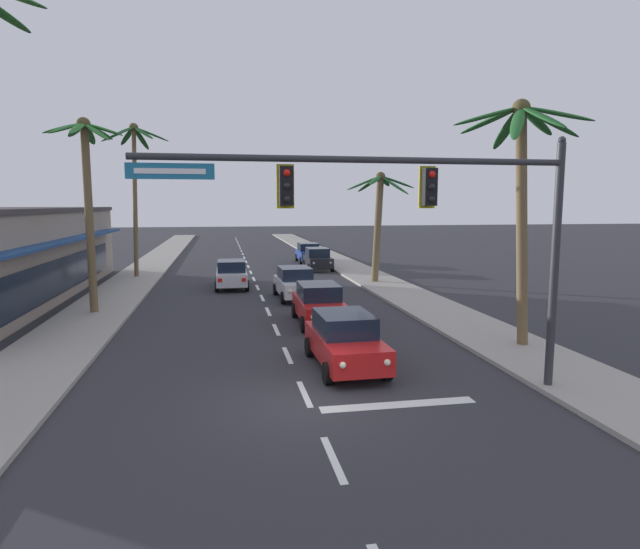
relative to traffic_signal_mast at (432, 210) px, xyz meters
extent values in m
plane|color=#2D2D33|center=(-3.10, 0.25, -4.85)|extent=(220.00, 220.00, 0.00)
cube|color=#9E998E|center=(4.70, 20.25, -4.78)|extent=(3.20, 110.00, 0.14)
cube|color=#9E998E|center=(-10.90, 20.25, -4.78)|extent=(3.20, 110.00, 0.14)
cube|color=silver|center=(-3.10, -2.87, -4.85)|extent=(0.16, 2.00, 0.01)
cube|color=silver|center=(-3.10, 0.85, -4.85)|extent=(0.16, 2.00, 0.01)
cube|color=silver|center=(-3.10, 4.57, -4.85)|extent=(0.16, 2.00, 0.01)
cube|color=silver|center=(-3.10, 8.29, -4.85)|extent=(0.16, 2.00, 0.01)
cube|color=silver|center=(-3.10, 12.01, -4.85)|extent=(0.16, 2.00, 0.01)
cube|color=silver|center=(-3.10, 15.73, -4.85)|extent=(0.16, 2.00, 0.01)
cube|color=silver|center=(-3.10, 19.45, -4.85)|extent=(0.16, 2.00, 0.01)
cube|color=silver|center=(-3.10, 23.17, -4.85)|extent=(0.16, 2.00, 0.01)
cube|color=silver|center=(-3.10, 26.89, -4.85)|extent=(0.16, 2.00, 0.01)
cube|color=silver|center=(-3.10, 30.61, -4.85)|extent=(0.16, 2.00, 0.01)
cube|color=silver|center=(-3.10, 34.33, -4.85)|extent=(0.16, 2.00, 0.01)
cube|color=silver|center=(-3.10, 38.05, -4.85)|extent=(0.16, 2.00, 0.01)
cube|color=silver|center=(-3.10, 41.77, -4.85)|extent=(0.16, 2.00, 0.01)
cube|color=silver|center=(-3.10, 45.49, -4.85)|extent=(0.16, 2.00, 0.01)
cube|color=silver|center=(-3.10, 49.20, -4.85)|extent=(0.16, 2.00, 0.01)
cube|color=silver|center=(-3.10, 52.92, -4.85)|extent=(0.16, 2.00, 0.01)
cube|color=silver|center=(-3.10, 56.64, -4.85)|extent=(0.16, 2.00, 0.01)
cube|color=silver|center=(-3.10, 60.36, -4.85)|extent=(0.16, 2.00, 0.01)
cube|color=silver|center=(-3.10, 64.08, -4.85)|extent=(0.16, 2.00, 0.01)
cube|color=silver|center=(-3.10, 67.80, -4.85)|extent=(0.16, 2.00, 0.01)
cube|color=silver|center=(-0.90, -0.35, -4.85)|extent=(4.00, 0.44, 0.01)
cylinder|color=#2D2D33|center=(3.48, 0.00, -1.57)|extent=(0.22, 0.22, 6.57)
cylinder|color=#2D2D33|center=(-1.86, 0.00, 1.21)|extent=(10.69, 0.16, 0.16)
sphere|color=#2D2D33|center=(3.48, 0.00, 1.78)|extent=(0.20, 0.20, 0.20)
cube|color=black|center=(-0.08, -0.02, 0.57)|extent=(0.32, 0.26, 0.92)
sphere|color=red|center=(-0.08, -0.16, 0.87)|extent=(0.17, 0.17, 0.17)
sphere|color=black|center=(-0.08, -0.16, 0.57)|extent=(0.17, 0.17, 0.17)
sphere|color=black|center=(-0.08, -0.16, 0.27)|extent=(0.17, 0.17, 0.17)
cube|color=yellow|center=(-0.08, 0.15, 0.57)|extent=(0.42, 0.03, 1.04)
cube|color=black|center=(-3.65, -0.02, 0.57)|extent=(0.32, 0.26, 0.92)
sphere|color=red|center=(-3.65, -0.16, 0.87)|extent=(0.17, 0.17, 0.17)
sphere|color=black|center=(-3.65, -0.16, 0.57)|extent=(0.17, 0.17, 0.17)
sphere|color=black|center=(-3.65, -0.16, 0.27)|extent=(0.17, 0.17, 0.17)
cube|color=yellow|center=(-3.65, 0.15, 0.57)|extent=(0.42, 0.03, 1.04)
cube|color=#196B93|center=(-6.27, 0.00, 0.89)|extent=(1.96, 0.05, 0.36)
cube|color=white|center=(-6.27, -0.02, 0.89)|extent=(1.57, 0.01, 0.12)
cube|color=red|center=(-1.50, 2.92, -4.17)|extent=(1.85, 4.34, 0.72)
cube|color=black|center=(-1.51, 3.07, -3.49)|extent=(1.65, 2.23, 0.64)
cylinder|color=black|center=(-0.61, 1.52, -4.53)|extent=(0.23, 0.64, 0.64)
cylinder|color=black|center=(-2.34, 1.49, -4.53)|extent=(0.23, 0.64, 0.64)
cylinder|color=black|center=(-0.67, 4.36, -4.53)|extent=(0.23, 0.64, 0.64)
cylinder|color=black|center=(-2.40, 4.32, -4.53)|extent=(0.23, 0.64, 0.64)
sphere|color=#F9EFC6|center=(-0.84, 0.77, -4.09)|extent=(0.18, 0.18, 0.18)
sphere|color=#F9EFC6|center=(-2.08, 0.74, -4.09)|extent=(0.18, 0.18, 0.18)
cube|color=red|center=(-0.89, 5.10, -4.07)|extent=(0.24, 0.06, 0.20)
cube|color=red|center=(-2.21, 5.07, -4.07)|extent=(0.24, 0.06, 0.20)
cube|color=red|center=(-1.19, 9.06, -4.17)|extent=(1.80, 4.32, 0.72)
cube|color=black|center=(-1.19, 9.21, -3.49)|extent=(1.62, 2.22, 0.64)
cylinder|color=black|center=(-0.34, 7.63, -4.53)|extent=(0.23, 0.64, 0.64)
cylinder|color=black|center=(-2.07, 7.65, -4.53)|extent=(0.23, 0.64, 0.64)
cylinder|color=black|center=(-0.32, 10.47, -4.53)|extent=(0.23, 0.64, 0.64)
cylinder|color=black|center=(-2.04, 10.49, -4.53)|extent=(0.23, 0.64, 0.64)
sphere|color=#F9EFC6|center=(-0.59, 6.88, -4.09)|extent=(0.18, 0.18, 0.18)
sphere|color=#F9EFC6|center=(-1.83, 6.90, -4.09)|extent=(0.18, 0.18, 0.18)
cube|color=red|center=(-0.51, 11.21, -4.07)|extent=(0.24, 0.06, 0.20)
cube|color=red|center=(-1.83, 11.23, -4.07)|extent=(0.24, 0.06, 0.20)
cube|color=silver|center=(-1.37, 15.20, -4.17)|extent=(1.91, 4.36, 0.72)
cube|color=black|center=(-1.38, 15.35, -3.49)|extent=(1.68, 2.26, 0.64)
cylinder|color=black|center=(-0.46, 13.81, -4.53)|extent=(0.24, 0.65, 0.64)
cylinder|color=black|center=(-2.18, 13.75, -4.53)|extent=(0.24, 0.65, 0.64)
cylinder|color=black|center=(-0.56, 16.65, -4.53)|extent=(0.24, 0.65, 0.64)
cylinder|color=black|center=(-2.28, 16.59, -4.53)|extent=(0.24, 0.65, 0.64)
sphere|color=#F9EFC6|center=(-0.68, 13.05, -4.09)|extent=(0.18, 0.18, 0.18)
sphere|color=#F9EFC6|center=(-1.91, 13.01, -4.09)|extent=(0.18, 0.18, 0.18)
cube|color=red|center=(-0.79, 17.38, -4.07)|extent=(0.24, 0.07, 0.20)
cube|color=red|center=(-2.11, 17.33, -4.07)|extent=(0.24, 0.07, 0.20)
cube|color=silver|center=(-4.63, 19.59, -4.17)|extent=(1.79, 4.31, 0.72)
cube|color=black|center=(-4.63, 19.44, -3.49)|extent=(1.62, 2.21, 0.64)
cylinder|color=black|center=(-5.48, 21.02, -4.53)|extent=(0.22, 0.64, 0.64)
cylinder|color=black|center=(-3.76, 21.00, -4.53)|extent=(0.22, 0.64, 0.64)
cylinder|color=black|center=(-5.51, 18.18, -4.53)|extent=(0.22, 0.64, 0.64)
cylinder|color=black|center=(-3.78, 18.17, -4.53)|extent=(0.22, 0.64, 0.64)
sphere|color=#B2B2AD|center=(-5.24, 21.77, -4.09)|extent=(0.18, 0.18, 0.18)
sphere|color=#B2B2AD|center=(-4.00, 21.76, -4.09)|extent=(0.18, 0.18, 0.18)
cube|color=red|center=(-5.31, 17.44, -4.07)|extent=(0.24, 0.06, 0.20)
cube|color=red|center=(-3.99, 17.43, -4.07)|extent=(0.24, 0.06, 0.20)
cube|color=black|center=(2.06, 27.46, -4.17)|extent=(1.87, 4.34, 0.72)
cube|color=black|center=(2.06, 27.61, -3.49)|extent=(1.66, 2.24, 0.64)
cylinder|color=black|center=(2.88, 26.01, -4.53)|extent=(0.24, 0.65, 0.64)
cylinder|color=black|center=(1.16, 26.06, -4.53)|extent=(0.24, 0.65, 0.64)
cylinder|color=black|center=(2.95, 28.85, -4.53)|extent=(0.24, 0.65, 0.64)
cylinder|color=black|center=(1.23, 28.90, -4.53)|extent=(0.24, 0.65, 0.64)
sphere|color=#B2B2AD|center=(2.62, 25.27, -4.09)|extent=(0.18, 0.18, 0.18)
sphere|color=#B2B2AD|center=(1.38, 25.30, -4.09)|extent=(0.18, 0.18, 0.18)
cube|color=red|center=(2.77, 29.60, -4.07)|extent=(0.24, 0.07, 0.20)
cube|color=red|center=(1.45, 29.63, -4.07)|extent=(0.24, 0.07, 0.20)
cube|color=navy|center=(2.18, 32.70, -4.17)|extent=(1.82, 4.33, 0.72)
cube|color=black|center=(2.18, 32.85, -3.49)|extent=(1.63, 2.22, 0.64)
cylinder|color=black|center=(3.02, 31.26, -4.53)|extent=(0.23, 0.64, 0.64)
cylinder|color=black|center=(1.30, 31.29, -4.53)|extent=(0.23, 0.64, 0.64)
cylinder|color=black|center=(3.06, 34.10, -4.53)|extent=(0.23, 0.64, 0.64)
cylinder|color=black|center=(1.34, 34.13, -4.53)|extent=(0.23, 0.64, 0.64)
sphere|color=#B2B2AD|center=(2.77, 30.52, -4.09)|extent=(0.18, 0.18, 0.18)
sphere|color=#B2B2AD|center=(1.53, 30.54, -4.09)|extent=(0.18, 0.18, 0.18)
cube|color=red|center=(2.87, 34.85, -4.07)|extent=(0.24, 0.06, 0.20)
cube|color=red|center=(1.55, 34.87, -4.07)|extent=(0.24, 0.06, 0.20)
cylinder|color=brown|center=(-10.95, 12.72, -0.64)|extent=(0.39, 0.35, 8.42)
ellipsoid|color=#2D702D|center=(-10.15, 12.66, 3.41)|extent=(1.71, 0.52, 0.64)
ellipsoid|color=#2D702D|center=(-10.51, 13.40, 3.40)|extent=(1.28, 1.62, 0.66)
ellipsoid|color=#2D702D|center=(-10.95, 13.50, 3.29)|extent=(0.45, 1.62, 0.88)
ellipsoid|color=#2D702D|center=(-11.45, 13.40, 3.44)|extent=(1.31, 1.62, 0.58)
ellipsoid|color=#2D702D|center=(-11.78, 12.56, 3.41)|extent=(1.73, 0.72, 0.64)
ellipsoid|color=#2D702D|center=(-11.55, 12.16, 3.36)|extent=(1.47, 1.45, 0.74)
ellipsoid|color=#2D702D|center=(-11.05, 11.93, 3.34)|extent=(0.57, 1.68, 0.78)
ellipsoid|color=#2D702D|center=(-10.36, 12.27, 3.26)|extent=(1.51, 1.27, 0.94)
sphere|color=#4C4223|center=(-10.97, 12.72, 3.61)|extent=(0.60, 0.60, 0.60)
cylinder|color=brown|center=(-10.81, 25.01, 0.13)|extent=(0.53, 0.29, 9.96)
ellipsoid|color=#1E5123|center=(-9.57, 24.99, 4.76)|extent=(2.29, 0.44, 1.03)
ellipsoid|color=#1E5123|center=(-10.37, 25.98, 4.57)|extent=(1.05, 2.13, 1.40)
ellipsoid|color=#1E5123|center=(-11.25, 25.94, 4.70)|extent=(1.50, 2.12, 1.14)
ellipsoid|color=#1E5123|center=(-11.77, 25.22, 4.73)|extent=(2.30, 0.81, 1.08)
ellipsoid|color=#1E5123|center=(-11.13, 23.97, 4.80)|extent=(1.27, 2.28, 0.96)
ellipsoid|color=#1E5123|center=(-9.99, 24.15, 4.73)|extent=(1.74, 2.01, 1.08)
sphere|color=#4C4223|center=(-10.69, 25.01, 5.16)|extent=(0.60, 0.60, 0.60)
cylinder|color=brown|center=(4.90, 4.01, -0.80)|extent=(0.85, 0.37, 8.10)
ellipsoid|color=#236028|center=(5.71, 3.94, 2.87)|extent=(2.18, 0.54, 1.09)
ellipsoid|color=#236028|center=(5.60, 4.57, 2.97)|extent=(2.12, 1.48, 0.88)
ellipsoid|color=#236028|center=(4.73, 4.99, 2.75)|extent=(0.55, 2.07, 1.30)
ellipsoid|color=#236028|center=(4.02, 4.90, 3.01)|extent=(1.63, 2.05, 0.82)
ellipsoid|color=#236028|center=(3.57, 4.22, 3.05)|extent=(2.30, 0.83, 0.73)
ellipsoid|color=#236028|center=(4.10, 3.23, 2.71)|extent=(1.49, 1.86, 1.39)
ellipsoid|color=#236028|center=(4.79, 2.97, 2.87)|extent=(0.67, 2.19, 1.09)
ellipsoid|color=#236028|center=(5.54, 3.33, 3.04)|extent=(2.03, 1.69, 0.75)
sphere|color=#4C4223|center=(4.66, 4.01, 3.30)|extent=(0.60, 0.60, 0.60)
cylinder|color=brown|center=(4.52, 19.84, -1.52)|extent=(0.74, 0.44, 6.67)
ellipsoid|color=#1E5123|center=(5.76, 19.80, 1.54)|extent=(2.25, 0.47, 0.87)
ellipsoid|color=#1E5123|center=(5.24, 20.80, 1.63)|extent=(1.51, 2.16, 0.70)
ellipsoid|color=#1E5123|center=(4.20, 20.78, 1.44)|extent=(1.32, 2.12, 1.06)
ellipsoid|color=#1E5123|center=(3.60, 19.87, 1.47)|extent=(2.20, 0.47, 1.01)
ellipsoid|color=#1E5123|center=(4.07, 18.89, 1.61)|extent=(1.55, 2.13, 0.73)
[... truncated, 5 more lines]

